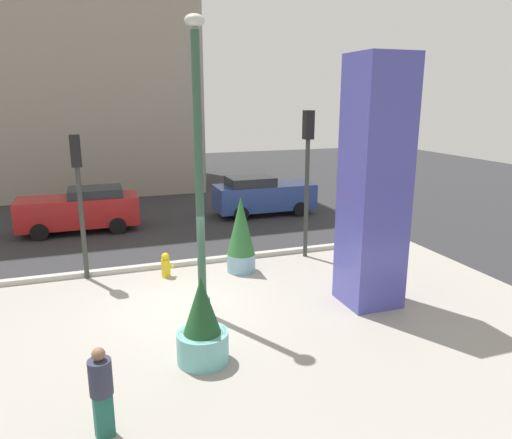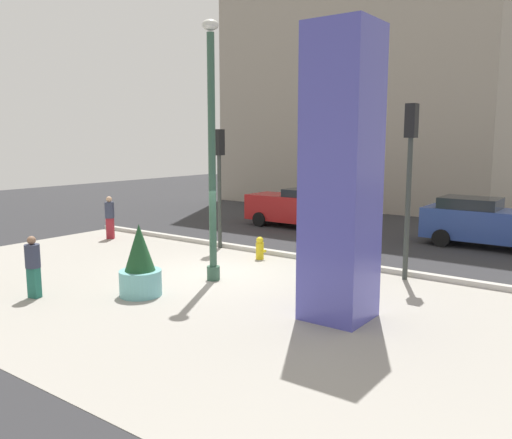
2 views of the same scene
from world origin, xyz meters
TOP-DOWN VIEW (x-y plane):
  - ground_plane at (0.00, 4.00)m, footprint 60.00×60.00m
  - plaza_pavement at (0.00, -2.00)m, footprint 18.00×10.00m
  - curb_strip at (0.00, 3.12)m, footprint 18.00×0.24m
  - lamp_post at (0.31, -0.53)m, footprint 0.44×0.44m
  - art_pillar_blue at (4.54, -1.25)m, footprint 1.35×1.35m
  - potted_plant_near_right at (2.10, 2.02)m, footprint 0.87×0.87m
  - potted_plant_by_pillar at (-0.20, -2.71)m, footprint 1.05×1.05m
  - fire_hydrant at (-0.15, 2.31)m, footprint 0.36×0.26m
  - traffic_light_corner at (-2.39, 2.95)m, footprint 0.28×0.42m
  - traffic_light_far_side at (4.57, 2.68)m, footprint 0.28×0.42m
  - car_far_lane at (-2.54, 8.51)m, footprint 4.57×2.02m
  - car_passing_lane at (5.27, 8.79)m, footprint 4.50×2.02m
  - pedestrian_crossing at (-2.17, -4.38)m, footprint 0.43×0.43m
  - pedestrian_by_curb at (-6.97, 1.71)m, footprint 0.50×0.50m
  - highrise_across_street at (-4.12, 19.78)m, footprint 16.35×10.10m

SIDE VIEW (x-z plane):
  - ground_plane at x=0.00m, z-range 0.00..0.00m
  - plaza_pavement at x=0.00m, z-range -0.01..0.01m
  - curb_strip at x=0.00m, z-range 0.00..0.16m
  - fire_hydrant at x=-0.15m, z-range -0.01..0.74m
  - potted_plant_by_pillar at x=-0.20m, z-range -0.15..1.67m
  - pedestrian_crossing at x=-2.17m, z-range 0.08..1.63m
  - car_far_lane at x=-2.54m, z-range 0.03..1.75m
  - car_passing_lane at x=5.27m, z-range 0.01..1.78m
  - pedestrian_by_curb at x=-6.97m, z-range 0.09..1.78m
  - potted_plant_near_right at x=2.10m, z-range -0.02..2.33m
  - traffic_light_corner at x=-2.39m, z-range 0.74..4.97m
  - art_pillar_blue at x=4.54m, z-range 0.00..6.22m
  - traffic_light_far_side at x=4.57m, z-range 0.83..5.64m
  - lamp_post at x=0.31m, z-range -0.08..6.86m
  - highrise_across_street at x=-4.12m, z-range 0.00..22.15m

